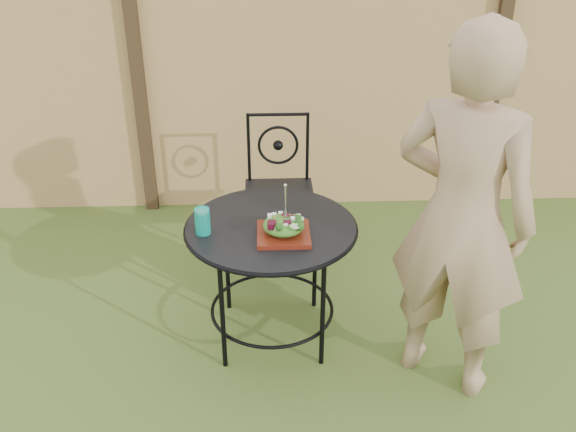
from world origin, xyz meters
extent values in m
plane|color=#2F4917|center=(0.00, 0.00, 0.00)|extent=(60.00, 60.00, 0.00)
cube|color=tan|center=(0.00, 2.20, 0.90)|extent=(8.00, 0.05, 1.80)
cube|color=black|center=(-1.30, 2.15, 0.95)|extent=(0.09, 0.09, 1.90)
cube|color=black|center=(1.30, 2.15, 0.95)|extent=(0.09, 0.09, 1.90)
cylinder|color=black|center=(-0.38, 0.54, 0.71)|extent=(0.90, 0.90, 0.02)
torus|color=black|center=(-0.38, 0.54, 0.71)|extent=(0.92, 0.92, 0.02)
torus|color=black|center=(-0.38, 0.54, 0.18)|extent=(0.70, 0.70, 0.02)
cylinder|color=black|center=(-0.12, 0.80, 0.35)|extent=(0.03, 0.03, 0.71)
cylinder|color=black|center=(-0.64, 0.80, 0.35)|extent=(0.03, 0.03, 0.71)
cylinder|color=black|center=(-0.64, 0.28, 0.35)|extent=(0.03, 0.03, 0.71)
cylinder|color=black|center=(-0.12, 0.28, 0.35)|extent=(0.03, 0.03, 0.71)
cube|color=black|center=(-0.31, 1.44, 0.45)|extent=(0.46, 0.46, 0.03)
cylinder|color=black|center=(-0.31, 1.65, 0.94)|extent=(0.42, 0.02, 0.02)
torus|color=black|center=(-0.31, 1.65, 0.72)|extent=(0.28, 0.02, 0.28)
cylinder|color=black|center=(-0.51, 1.24, 0.22)|extent=(0.02, 0.02, 0.44)
cylinder|color=black|center=(-0.11, 1.24, 0.22)|extent=(0.02, 0.02, 0.44)
cylinder|color=black|center=(-0.51, 1.64, 0.22)|extent=(0.02, 0.02, 0.44)
cylinder|color=black|center=(-0.11, 1.64, 0.22)|extent=(0.02, 0.02, 0.44)
cylinder|color=black|center=(-0.51, 1.65, 0.70)|extent=(0.02, 0.02, 0.50)
cylinder|color=black|center=(-0.11, 1.65, 0.70)|extent=(0.02, 0.02, 0.50)
imported|color=#9F7D5B|center=(0.51, 0.19, 0.94)|extent=(0.82, 0.76, 1.88)
cube|color=#4C130A|center=(-0.31, 0.43, 0.74)|extent=(0.27, 0.27, 0.02)
ellipsoid|color=#235614|center=(-0.31, 0.43, 0.79)|extent=(0.21, 0.21, 0.08)
cylinder|color=silver|center=(-0.30, 0.43, 0.92)|extent=(0.01, 0.01, 0.18)
cylinder|color=#0C9380|center=(-0.73, 0.47, 0.79)|extent=(0.08, 0.08, 0.14)
camera|label=1|loc=(-0.40, -2.40, 2.40)|focal=40.00mm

